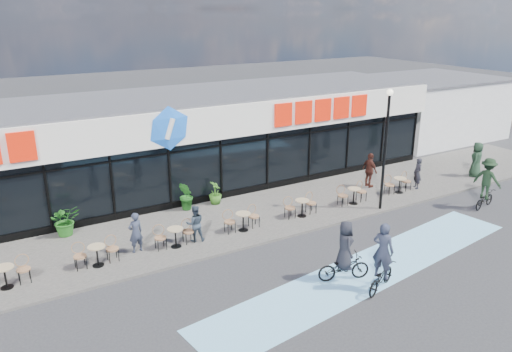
# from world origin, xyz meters

# --- Properties ---
(ground) EXTENTS (120.00, 120.00, 0.00)m
(ground) POSITION_xyz_m (0.00, 0.00, 0.00)
(ground) COLOR #28282B
(ground) RESTS_ON ground
(sidewalk) EXTENTS (44.00, 5.00, 0.10)m
(sidewalk) POSITION_xyz_m (0.00, 4.50, 0.05)
(sidewalk) COLOR #5C5952
(sidewalk) RESTS_ON ground
(bike_lane) EXTENTS (14.17, 4.13, 0.01)m
(bike_lane) POSITION_xyz_m (4.00, -1.50, 0.01)
(bike_lane) COLOR #75B6DD
(bike_lane) RESTS_ON ground
(building) EXTENTS (30.60, 6.57, 4.75)m
(building) POSITION_xyz_m (-0.00, 9.93, 2.34)
(building) COLOR black
(building) RESTS_ON ground
(neighbour_building) EXTENTS (9.20, 7.20, 4.11)m
(neighbour_building) POSITION_xyz_m (20.50, 11.00, 2.06)
(neighbour_building) COLOR beige
(neighbour_building) RESTS_ON ground
(lamp_post) EXTENTS (0.28, 0.28, 5.31)m
(lamp_post) POSITION_xyz_m (8.03, 2.30, 3.24)
(lamp_post) COLOR black
(lamp_post) RESTS_ON sidewalk
(bistro_set_2) EXTENTS (1.54, 0.62, 0.90)m
(bistro_set_2) POSITION_xyz_m (-6.96, 3.44, 0.56)
(bistro_set_2) COLOR tan
(bistro_set_2) RESTS_ON sidewalk
(bistro_set_3) EXTENTS (1.54, 0.62, 0.90)m
(bistro_set_3) POSITION_xyz_m (-4.09, 3.44, 0.56)
(bistro_set_3) COLOR tan
(bistro_set_3) RESTS_ON sidewalk
(bistro_set_4) EXTENTS (1.54, 0.62, 0.90)m
(bistro_set_4) POSITION_xyz_m (-1.22, 3.44, 0.56)
(bistro_set_4) COLOR tan
(bistro_set_4) RESTS_ON sidewalk
(bistro_set_5) EXTENTS (1.54, 0.62, 0.90)m
(bistro_set_5) POSITION_xyz_m (1.64, 3.44, 0.56)
(bistro_set_5) COLOR tan
(bistro_set_5) RESTS_ON sidewalk
(bistro_set_6) EXTENTS (1.54, 0.62, 0.90)m
(bistro_set_6) POSITION_xyz_m (4.51, 3.44, 0.56)
(bistro_set_6) COLOR tan
(bistro_set_6) RESTS_ON sidewalk
(bistro_set_7) EXTENTS (1.54, 0.62, 0.90)m
(bistro_set_7) POSITION_xyz_m (7.38, 3.44, 0.56)
(bistro_set_7) COLOR tan
(bistro_set_7) RESTS_ON sidewalk
(bistro_set_8) EXTENTS (1.54, 0.62, 0.90)m
(bistro_set_8) POSITION_xyz_m (10.25, 3.44, 0.56)
(bistro_set_8) COLOR tan
(bistro_set_8) RESTS_ON sidewalk
(potted_plant_left) EXTENTS (1.19, 1.05, 1.24)m
(potted_plant_left) POSITION_xyz_m (-4.55, 6.49, 0.72)
(potted_plant_left) COLOR #23651D
(potted_plant_left) RESTS_ON sidewalk
(potted_plant_mid) EXTENTS (0.68, 0.80, 1.31)m
(potted_plant_mid) POSITION_xyz_m (0.54, 6.48, 0.75)
(potted_plant_mid) COLOR #1B5819
(potted_plant_mid) RESTS_ON sidewalk
(potted_plant_right) EXTENTS (0.76, 0.76, 1.04)m
(potted_plant_right) POSITION_xyz_m (1.95, 6.53, 0.62)
(potted_plant_right) COLOR #31631C
(potted_plant_right) RESTS_ON sidewalk
(patron_left) EXTENTS (0.61, 0.46, 1.52)m
(patron_left) POSITION_xyz_m (-2.60, 3.70, 0.86)
(patron_left) COLOR #2A2F41
(patron_left) RESTS_ON sidewalk
(patron_right) EXTENTS (0.81, 0.70, 1.43)m
(patron_right) POSITION_xyz_m (-0.38, 3.44, 0.82)
(patron_right) COLOR #2D3946
(patron_right) RESTS_ON sidewalk
(pedestrian_a) EXTENTS (0.56, 0.66, 1.53)m
(pedestrian_a) POSITION_xyz_m (11.45, 3.38, 0.87)
(pedestrian_a) COLOR black
(pedestrian_a) RESTS_ON sidewalk
(pedestrian_b) EXTENTS (0.47, 1.03, 1.73)m
(pedestrian_b) POSITION_xyz_m (9.55, 4.71, 0.97)
(pedestrian_b) COLOR #3D1C16
(pedestrian_b) RESTS_ON sidewalk
(pedestrian_c) EXTENTS (1.07, 0.95, 1.85)m
(pedestrian_c) POSITION_xyz_m (15.58, 3.15, 1.02)
(pedestrian_c) COLOR #1B3120
(pedestrian_c) RESTS_ON sidewalk
(cyclist_a) EXTENTS (1.86, 1.15, 2.10)m
(cyclist_a) POSITION_xyz_m (2.73, -1.53, 0.80)
(cyclist_a) COLOR black
(cyclist_a) RESTS_ON ground
(cyclist_b) EXTENTS (1.65, 1.33, 2.33)m
(cyclist_b) POSITION_xyz_m (12.30, 0.19, 1.09)
(cyclist_b) COLOR black
(cyclist_b) RESTS_ON ground
(cyclist_c) EXTENTS (1.79, 1.22, 2.31)m
(cyclist_c) POSITION_xyz_m (3.36, -2.61, 0.81)
(cyclist_c) COLOR black
(cyclist_c) RESTS_ON ground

